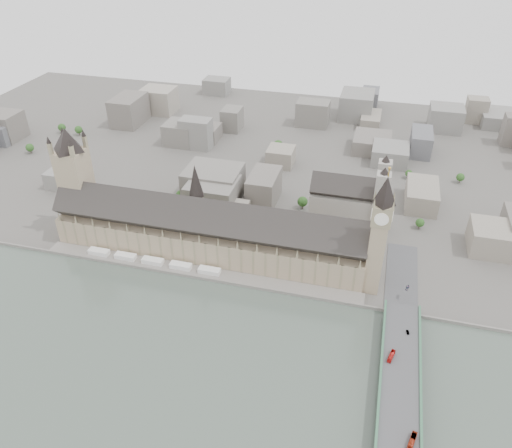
% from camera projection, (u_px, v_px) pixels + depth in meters
% --- Properties ---
extents(ground, '(900.00, 900.00, 0.00)m').
position_uv_depth(ground, '(201.00, 267.00, 415.38)').
color(ground, '#595651').
rests_on(ground, ground).
extents(river_thames, '(600.00, 600.00, 0.00)m').
position_uv_depth(river_thames, '(100.00, 443.00, 282.28)').
color(river_thames, '#4A574E').
rests_on(river_thames, ground).
extents(embankment_wall, '(600.00, 1.50, 3.00)m').
position_uv_depth(embankment_wall, '(195.00, 277.00, 402.46)').
color(embankment_wall, slate).
rests_on(embankment_wall, ground).
extents(river_terrace, '(270.00, 15.00, 2.00)m').
position_uv_depth(river_terrace, '(198.00, 272.00, 408.78)').
color(river_terrace, slate).
rests_on(river_terrace, ground).
extents(terrace_tents, '(118.00, 7.00, 4.00)m').
position_uv_depth(terrace_tents, '(153.00, 261.00, 416.10)').
color(terrace_tents, white).
rests_on(terrace_tents, river_terrace).
extents(palace_of_westminster, '(265.00, 40.73, 55.44)m').
position_uv_depth(palace_of_westminster, '(207.00, 232.00, 418.77)').
color(palace_of_westminster, '#9B8A69').
rests_on(palace_of_westminster, ground).
extents(elizabeth_tower, '(17.00, 17.00, 107.50)m').
position_uv_depth(elizabeth_tower, '(380.00, 228.00, 360.28)').
color(elizabeth_tower, '#9B8A69').
rests_on(elizabeth_tower, ground).
extents(victoria_tower, '(30.00, 30.00, 100.00)m').
position_uv_depth(victoria_tower, '(75.00, 177.00, 432.09)').
color(victoria_tower, '#9B8A69').
rests_on(victoria_tower, ground).
extents(central_tower, '(13.00, 13.00, 48.00)m').
position_uv_depth(central_tower, '(196.00, 190.00, 406.60)').
color(central_tower, tan).
rests_on(central_tower, ground).
extents(westminster_bridge, '(25.00, 325.00, 10.25)m').
position_uv_depth(westminster_bridge, '(399.00, 388.00, 307.28)').
color(westminster_bridge, '#474749').
rests_on(westminster_bridge, ground).
extents(bridge_parapets, '(25.00, 235.00, 1.15)m').
position_uv_depth(bridge_parapets, '(399.00, 447.00, 268.24)').
color(bridge_parapets, '#3E7151').
rests_on(bridge_parapets, westminster_bridge).
extents(westminster_abbey, '(68.00, 36.00, 64.00)m').
position_uv_depth(westminster_abbey, '(350.00, 202.00, 454.45)').
color(westminster_abbey, '#A29D91').
rests_on(westminster_abbey, ground).
extents(city_skyline_inland, '(720.00, 360.00, 38.00)m').
position_uv_depth(city_skyline_inland, '(270.00, 133.00, 602.56)').
color(city_skyline_inland, gray).
rests_on(city_skyline_inland, ground).
extents(park_trees, '(110.00, 30.00, 15.00)m').
position_uv_depth(park_trees, '(213.00, 220.00, 461.80)').
color(park_trees, '#1E491A').
rests_on(park_trees, ground).
extents(red_bus_north, '(5.18, 11.12, 3.02)m').
position_uv_depth(red_bus_north, '(391.00, 356.00, 320.17)').
color(red_bus_north, red).
rests_on(red_bus_north, westminster_bridge).
extents(red_bus_south, '(5.87, 12.50, 3.39)m').
position_uv_depth(red_bus_south, '(412.00, 441.00, 269.99)').
color(red_bus_south, '#AF2F15').
rests_on(red_bus_south, westminster_bridge).
extents(car_silver, '(2.25, 4.16, 1.30)m').
position_uv_depth(car_silver, '(408.00, 332.00, 338.80)').
color(car_silver, gray).
rests_on(car_silver, westminster_bridge).
extents(car_approach, '(3.26, 5.74, 1.57)m').
position_uv_depth(car_approach, '(407.00, 288.00, 376.96)').
color(car_approach, gray).
rests_on(car_approach, westminster_bridge).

